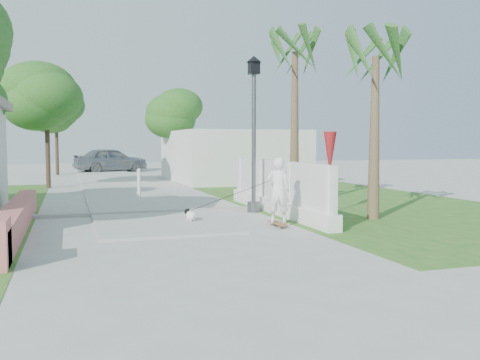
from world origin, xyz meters
name	(u,v)px	position (x,y,z in m)	size (l,w,h in m)	color
ground	(201,258)	(0.00, 0.00, 0.00)	(90.00, 90.00, 0.00)	#B7B7B2
path_strip	(111,180)	(0.00, 20.00, 0.03)	(3.20, 36.00, 0.06)	#B7B7B2
curb	(150,212)	(0.00, 6.00, 0.05)	(6.50, 0.25, 0.10)	#999993
grass_right	(339,199)	(7.00, 8.00, 0.01)	(8.00, 20.00, 0.01)	#306720
pink_wall	(14,220)	(-3.30, 3.55, 0.31)	(0.45, 8.20, 0.80)	#D2706B
lattice_fence	(276,194)	(3.40, 5.00, 0.54)	(0.35, 7.00, 1.50)	white
building_right	(231,156)	(6.00, 18.00, 1.30)	(6.00, 8.00, 2.60)	silver
street_lamp	(254,127)	(2.90, 5.50, 2.43)	(0.44, 0.44, 4.44)	#59595E
bollard	(139,183)	(0.20, 10.00, 0.58)	(0.14, 0.14, 1.09)	white
patio_umbrella	(330,154)	(4.80, 4.50, 1.69)	(0.36, 0.36, 2.30)	#59595E
tree_path_left	(47,101)	(-2.98, 15.98, 3.82)	(3.40, 3.40, 5.23)	#4C3826
tree_path_right	(171,115)	(3.22, 19.98, 3.49)	(3.00, 3.00, 4.79)	#4C3826
tree_path_far	(56,113)	(-2.78, 25.98, 3.82)	(3.20, 3.20, 5.17)	#4C3826
palm_far	(295,62)	(4.60, 6.50, 4.48)	(1.80, 1.80, 5.30)	brown
palm_near	(376,66)	(5.40, 3.20, 3.95)	(1.80, 1.80, 4.70)	brown
skateboarder	(235,196)	(1.68, 3.39, 0.70)	(2.17, 1.81, 1.64)	brown
dog	(190,215)	(0.71, 4.01, 0.20)	(0.32, 0.52, 0.36)	white
parked_car	(111,160)	(0.64, 28.62, 0.83)	(1.96, 4.88, 1.66)	#95979C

